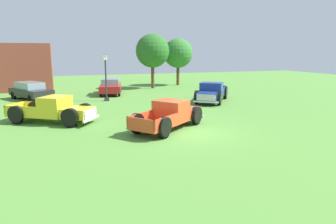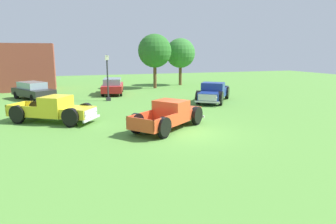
{
  "view_description": "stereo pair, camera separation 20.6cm",
  "coord_description": "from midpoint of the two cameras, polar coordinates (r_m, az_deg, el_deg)",
  "views": [
    {
      "loc": [
        -5.78,
        -13.72,
        3.97
      ],
      "look_at": [
        -0.62,
        0.87,
        0.9
      ],
      "focal_mm": 32.71,
      "sensor_mm": 36.0,
      "label": 1
    },
    {
      "loc": [
        -5.59,
        -13.79,
        3.97
      ],
      "look_at": [
        -0.62,
        0.87,
        0.9
      ],
      "focal_mm": 32.71,
      "sensor_mm": 36.0,
      "label": 2
    }
  ],
  "objects": [
    {
      "name": "ground_plane",
      "position": [
        15.41,
        3.62,
        -3.74
      ],
      "size": [
        80.0,
        80.0,
        0.0
      ],
      "primitive_type": "plane",
      "color": "#548C38"
    },
    {
      "name": "pickup_truck_foreground",
      "position": [
        16.11,
        1.05,
        -0.49
      ],
      "size": [
        4.83,
        4.29,
        1.47
      ],
      "color": "#D14723",
      "rests_on": "ground_plane"
    },
    {
      "name": "pickup_truck_behind_left",
      "position": [
        24.6,
        8.58,
        3.54
      ],
      "size": [
        4.5,
        5.13,
        1.55
      ],
      "color": "navy",
      "rests_on": "ground_plane"
    },
    {
      "name": "pickup_truck_behind_right",
      "position": [
        18.36,
        -19.62,
        0.36
      ],
      "size": [
        5.08,
        4.11,
        1.51
      ],
      "color": "yellow",
      "rests_on": "ground_plane"
    },
    {
      "name": "sedan_distant_a",
      "position": [
        28.11,
        -23.66,
        3.73
      ],
      "size": [
        3.78,
        4.69,
        1.47
      ],
      "color": "black",
      "rests_on": "ground_plane"
    },
    {
      "name": "sedan_distant_b",
      "position": [
        29.39,
        -10.08,
        4.82
      ],
      "size": [
        2.74,
        4.78,
        1.5
      ],
      "color": "#B21E1E",
      "rests_on": "ground_plane"
    },
    {
      "name": "lamp_post_near",
      "position": [
        25.36,
        -10.97,
        6.46
      ],
      "size": [
        0.36,
        0.36,
        3.73
      ],
      "color": "#2D2D33",
      "rests_on": "ground_plane"
    },
    {
      "name": "oak_tree_east",
      "position": [
        33.69,
        -2.31,
        11.29
      ],
      "size": [
        3.61,
        3.61,
        5.85
      ],
      "color": "brown",
      "rests_on": "ground_plane"
    },
    {
      "name": "oak_tree_west",
      "position": [
        36.85,
        2.5,
        10.88
      ],
      "size": [
        3.47,
        3.47,
        5.52
      ],
      "color": "brown",
      "rests_on": "ground_plane"
    },
    {
      "name": "brick_pavilion",
      "position": [
        35.36,
        -26.35,
        7.5
      ],
      "size": [
        7.54,
        4.14,
        4.78
      ],
      "color": "brown",
      "rests_on": "ground_plane"
    }
  ]
}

